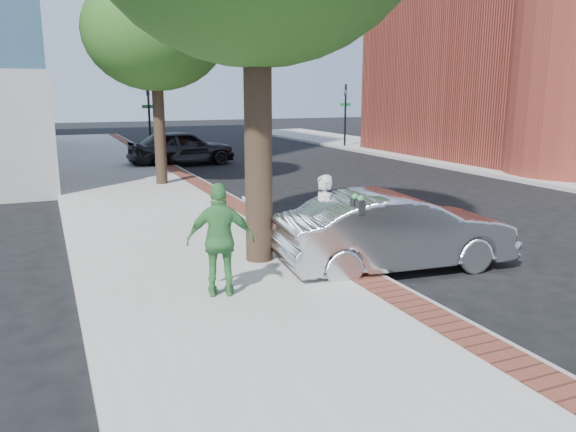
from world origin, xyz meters
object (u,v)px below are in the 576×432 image
person_gray (323,218)px  bg_car (182,147)px  sedan_silver (396,231)px  person_green (221,240)px  person_officer (259,202)px  parking_meter (357,218)px

person_gray → bg_car: 16.56m
sedan_silver → bg_car: bearing=6.2°
person_gray → person_green: size_ratio=0.92×
person_officer → sedan_silver: 3.26m
parking_meter → sedan_silver: 1.36m
bg_car → parking_meter: bearing=169.0°
person_green → sedan_silver: (3.58, 0.44, -0.31)m
sedan_silver → person_officer: bearing=38.5°
parking_meter → bg_car: 17.70m
sedan_silver → person_gray: bearing=69.1°
parking_meter → sedan_silver: (1.17, 0.52, -0.46)m
person_gray → sedan_silver: person_gray is taller
bg_car → person_officer: bearing=166.0°
person_green → bg_car: bearing=-85.1°
person_officer → person_green: bearing=90.7°
person_gray → sedan_silver: (1.24, -0.62, -0.23)m
person_officer → person_green: person_green is taller
person_officer → person_green: (-1.82, -3.17, 0.11)m
person_gray → person_green: person_green is taller
parking_meter → person_officer: size_ratio=0.92×
person_gray → person_officer: (-0.52, 2.11, -0.03)m
parking_meter → person_officer: person_officer is taller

